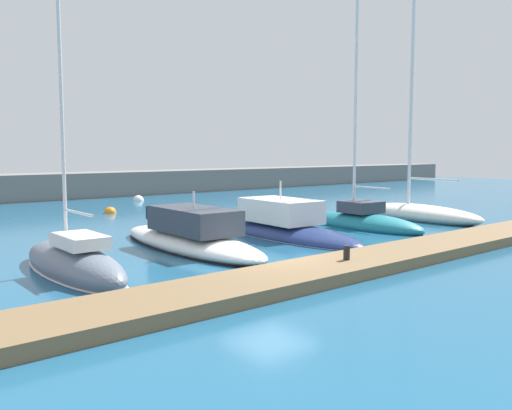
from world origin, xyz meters
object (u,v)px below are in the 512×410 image
object	(u,v)px
motorboat_white_fourth	(190,237)
mooring_buoy_orange	(110,213)
sailboat_slate_third	(74,263)
sailboat_teal_sixth	(364,220)
motorboat_navy_fifth	(281,228)
dock_bollard	(347,253)
sailboat_ivory_seventh	(419,210)
mooring_buoy_white	(138,201)

from	to	relation	value
motorboat_white_fourth	mooring_buoy_orange	world-z (taller)	motorboat_white_fourth
sailboat_slate_third	mooring_buoy_orange	xyz separation A→B (m)	(7.82, 14.30, -0.33)
motorboat_white_fourth	sailboat_teal_sixth	size ratio (longest dim) A/B	0.63
motorboat_navy_fifth	dock_bollard	world-z (taller)	motorboat_navy_fifth
sailboat_slate_third	sailboat_ivory_seventh	world-z (taller)	sailboat_ivory_seventh
sailboat_slate_third	sailboat_ivory_seventh	xyz separation A→B (m)	(19.27, 0.81, 0.18)
mooring_buoy_white	sailboat_slate_third	bearing A→B (deg)	-122.25
sailboat_teal_sixth	mooring_buoy_orange	distance (m)	15.10
motorboat_navy_fifth	sailboat_teal_sixth	world-z (taller)	sailboat_teal_sixth
mooring_buoy_orange	dock_bollard	world-z (taller)	dock_bollard
motorboat_navy_fifth	sailboat_teal_sixth	distance (m)	4.79
dock_bollard	motorboat_navy_fifth	bearing A→B (deg)	62.94
motorboat_white_fourth	mooring_buoy_orange	size ratio (longest dim) A/B	12.43
sailboat_teal_sixth	sailboat_ivory_seventh	distance (m)	4.69
motorboat_navy_fifth	mooring_buoy_white	size ratio (longest dim) A/B	11.84
sailboat_ivory_seventh	mooring_buoy_orange	xyz separation A→B (m)	(-11.45, 13.49, -0.51)
sailboat_slate_third	mooring_buoy_white	size ratio (longest dim) A/B	15.02
motorboat_white_fourth	mooring_buoy_white	xyz separation A→B (m)	(7.97, 19.18, -0.43)
motorboat_white_fourth	mooring_buoy_orange	xyz separation A→B (m)	(2.85, 12.97, -0.43)
sailboat_teal_sixth	dock_bollard	bearing A→B (deg)	129.26
sailboat_slate_third	mooring_buoy_white	bearing A→B (deg)	-31.22
sailboat_teal_sixth	dock_bollard	distance (m)	9.98
sailboat_teal_sixth	mooring_buoy_white	size ratio (longest dim) A/B	17.92
sailboat_slate_third	dock_bollard	size ratio (longest dim) A/B	27.91
motorboat_navy_fifth	mooring_buoy_white	distance (m)	19.24
sailboat_slate_third	sailboat_teal_sixth	bearing A→B (deg)	-85.84
sailboat_teal_sixth	mooring_buoy_white	distance (m)	19.78
dock_bollard	mooring_buoy_white	bearing A→B (deg)	75.82
motorboat_navy_fifth	mooring_buoy_orange	distance (m)	12.93
motorboat_navy_fifth	sailboat_teal_sixth	xyz separation A→B (m)	(4.74, -0.73, 0.02)
sailboat_ivory_seventh	dock_bollard	xyz separation A→B (m)	(-12.78, -5.85, 0.07)
sailboat_teal_sixth	sailboat_ivory_seventh	world-z (taller)	sailboat_ivory_seventh
sailboat_teal_sixth	mooring_buoy_orange	xyz separation A→B (m)	(-6.76, 13.50, -0.34)
sailboat_teal_sixth	mooring_buoy_orange	world-z (taller)	sailboat_teal_sixth
motorboat_white_fourth	mooring_buoy_white	world-z (taller)	motorboat_white_fourth
mooring_buoy_white	mooring_buoy_orange	distance (m)	8.05
sailboat_slate_third	mooring_buoy_white	xyz separation A→B (m)	(12.94, 20.51, -0.33)
motorboat_navy_fifth	sailboat_ivory_seventh	xyz separation A→B (m)	(9.42, -0.72, 0.19)
sailboat_slate_third	mooring_buoy_white	world-z (taller)	sailboat_slate_third
sailboat_ivory_seventh	mooring_buoy_white	distance (m)	20.70
motorboat_white_fourth	dock_bollard	bearing A→B (deg)	-164.34
sailboat_slate_third	mooring_buoy_white	distance (m)	24.26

